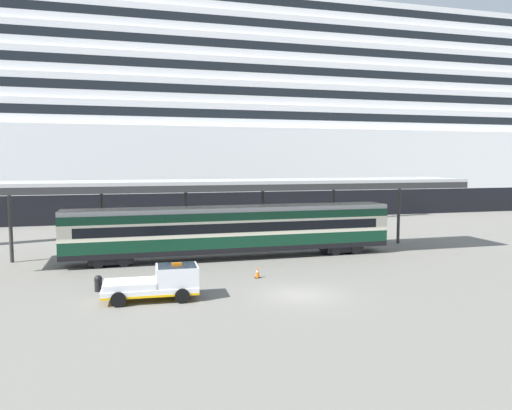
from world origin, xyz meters
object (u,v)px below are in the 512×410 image
object	(u,v)px
cruise_ship	(258,122)
service_truck	(160,282)
traffic_cone_near	(184,279)
quay_bollard	(98,283)
train_carriage	(233,229)
traffic_cone_mid	(257,272)

from	to	relation	value
cruise_ship	service_truck	world-z (taller)	cruise_ship
traffic_cone_near	quay_bollard	xyz separation A→B (m)	(-5.08, -0.52, 0.21)
train_carriage	quay_bollard	size ratio (longest dim) A/B	26.67
cruise_ship	traffic_cone_mid	world-z (taller)	cruise_ship
train_carriage	service_truck	size ratio (longest dim) A/B	4.83
cruise_ship	traffic_cone_mid	xyz separation A→B (m)	(-12.46, -44.39, -13.38)
service_truck	traffic_cone_near	bearing A→B (deg)	62.08
traffic_cone_near	quay_bollard	world-z (taller)	quay_bollard
cruise_ship	train_carriage	size ratio (longest dim) A/B	7.01
train_carriage	quay_bollard	xyz separation A→B (m)	(-9.82, -7.59, -1.80)
train_carriage	traffic_cone_mid	size ratio (longest dim) A/B	33.60
train_carriage	traffic_cone_near	size ratio (longest dim) A/B	41.50
service_truck	traffic_cone_near	xyz separation A→B (m)	(1.70, 3.21, -0.69)
train_carriage	traffic_cone_near	distance (m)	8.75
traffic_cone_near	traffic_cone_mid	xyz separation A→B (m)	(4.86, 0.22, 0.07)
service_truck	traffic_cone_near	world-z (taller)	service_truck
train_carriage	service_truck	xyz separation A→B (m)	(-6.44, -10.28, -1.33)
traffic_cone_near	quay_bollard	size ratio (longest dim) A/B	0.64
cruise_ship	traffic_cone_mid	bearing A→B (deg)	-105.67
quay_bollard	traffic_cone_near	bearing A→B (deg)	5.83
traffic_cone_near	quay_bollard	bearing A→B (deg)	-174.17
train_carriage	service_truck	distance (m)	12.21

